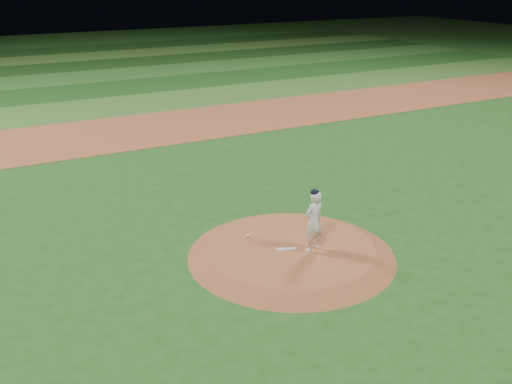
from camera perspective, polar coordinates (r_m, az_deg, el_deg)
name	(u,v)px	position (r m, az deg, el deg)	size (l,w,h in m)	color
ground	(291,255)	(15.25, 3.53, -6.29)	(120.00, 120.00, 0.00)	#22561B
infield_dirt_band	(136,131)	(27.38, -11.88, 6.03)	(70.00, 6.00, 0.02)	#A05431
outfield_stripe_0	(107,107)	(32.56, -14.70, 8.22)	(70.00, 5.00, 0.02)	#3A6E28
outfield_stripe_1	(86,91)	(37.35, -16.59, 9.68)	(70.00, 5.00, 0.02)	#1A4C18
outfield_stripe_2	(70,78)	(42.18, -18.07, 10.79)	(70.00, 5.00, 0.02)	#2C6625
outfield_stripe_3	(57,68)	(47.06, -19.24, 11.67)	(70.00, 5.00, 0.02)	#184215
outfield_stripe_4	(47,59)	(51.95, -20.20, 12.38)	(70.00, 5.00, 0.02)	#3A6C27
outfield_stripe_5	(38,52)	(56.86, -21.00, 12.97)	(70.00, 5.00, 0.02)	#174115
pitchers_mound	(291,251)	(15.20, 3.54, -5.87)	(5.50, 5.50, 0.25)	#A15832
pitching_rubber	(287,249)	(14.97, 3.07, -5.72)	(0.54, 0.14, 0.03)	silver
rosin_bag	(248,236)	(15.63, -0.81, -4.37)	(0.11, 0.11, 0.06)	white
pitcher_on_mound	(314,221)	(14.64, 5.79, -2.89)	(0.67, 0.51, 1.70)	white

